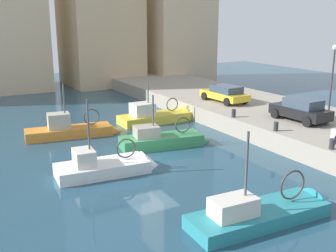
% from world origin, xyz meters
% --- Properties ---
extents(water_surface, '(80.00, 80.00, 0.00)m').
position_xyz_m(water_surface, '(0.00, 0.00, 0.00)').
color(water_surface, navy).
rests_on(water_surface, ground).
extents(quay_wall, '(9.00, 56.00, 1.20)m').
position_xyz_m(quay_wall, '(11.50, 0.00, 0.60)').
color(quay_wall, '#9E9384').
rests_on(quay_wall, ground).
extents(fishing_boat_white, '(5.55, 2.48, 4.79)m').
position_xyz_m(fishing_boat_white, '(-2.65, -0.62, 0.10)').
color(fishing_boat_white, white).
rests_on(fishing_boat_white, ground).
extents(fishing_boat_green, '(6.02, 2.64, 4.03)m').
position_xyz_m(fishing_boat_green, '(2.06, 1.93, 0.11)').
color(fishing_boat_green, '#388951').
rests_on(fishing_boat_green, ground).
extents(fishing_boat_teal, '(6.69, 2.30, 4.59)m').
position_xyz_m(fishing_boat_teal, '(0.83, -8.38, 0.11)').
color(fishing_boat_teal, teal).
rests_on(fishing_boat_teal, ground).
extents(fishing_boat_orange, '(6.54, 2.49, 4.32)m').
position_xyz_m(fishing_boat_orange, '(-2.30, 6.84, 0.15)').
color(fishing_boat_orange, orange).
rests_on(fishing_boat_orange, ground).
extents(fishing_boat_yellow, '(6.32, 2.26, 4.02)m').
position_xyz_m(fishing_boat_yellow, '(4.58, 7.59, 0.15)').
color(fishing_boat_yellow, gold).
rests_on(fishing_boat_yellow, ground).
extents(parked_car_black, '(2.03, 3.99, 1.49)m').
position_xyz_m(parked_car_black, '(10.49, -0.95, 1.95)').
color(parked_car_black, black).
rests_on(parked_car_black, quay_wall).
extents(parked_car_yellow, '(2.15, 4.30, 1.32)m').
position_xyz_m(parked_car_yellow, '(10.01, 6.49, 1.88)').
color(parked_car_yellow, gold).
rests_on(parked_car_yellow, quay_wall).
extents(mooring_bollard_south, '(0.28, 0.28, 0.55)m').
position_xyz_m(mooring_bollard_south, '(7.35, -6.00, 1.48)').
color(mooring_bollard_south, '#2D2D33').
rests_on(mooring_bollard_south, quay_wall).
extents(mooring_bollard_mid, '(0.28, 0.28, 0.55)m').
position_xyz_m(mooring_bollard_mid, '(7.35, -2.00, 1.48)').
color(mooring_bollard_mid, '#2D2D33').
rests_on(mooring_bollard_mid, quay_wall).
extents(mooring_bollard_north, '(0.28, 0.28, 0.55)m').
position_xyz_m(mooring_bollard_north, '(7.35, 2.00, 1.48)').
color(mooring_bollard_north, '#2D2D33').
rests_on(mooring_bollard_north, quay_wall).
extents(quay_streetlamp, '(0.36, 0.36, 4.83)m').
position_xyz_m(quay_streetlamp, '(13.00, -1.10, 4.45)').
color(quay_streetlamp, '#38383D').
rests_on(quay_streetlamp, quay_wall).
extents(waterfront_building_central, '(8.38, 8.83, 14.74)m').
position_xyz_m(waterfront_building_central, '(7.41, 27.36, 7.39)').
color(waterfront_building_central, '#D1B284').
rests_on(waterfront_building_central, ground).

